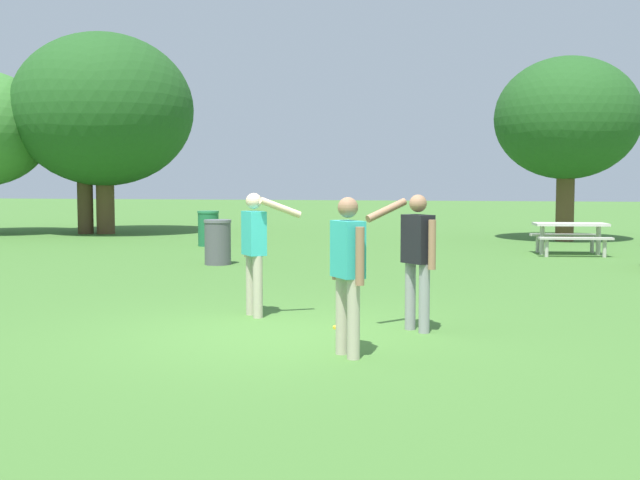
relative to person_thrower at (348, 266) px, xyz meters
The scene contains 11 objects.
ground_plane 1.68m from the person_thrower, 133.92° to the left, with size 120.00×120.00×0.00m, color #447530.
person_thrower is the anchor object (origin of this frame).
person_catcher 2.69m from the person_thrower, 126.50° to the left, with size 0.83×0.51×1.64m.
person_bystander 1.63m from the person_thrower, 69.06° to the left, with size 0.84×0.47×1.64m.
frisbee 1.83m from the person_thrower, 101.34° to the left, with size 0.25×0.25×0.03m, color yellow.
picnic_table_far 12.55m from the person_thrower, 74.06° to the left, with size 1.85×1.60×0.77m.
trash_can_beside_table 9.28m from the person_thrower, 116.77° to the left, with size 0.59×0.59×0.96m.
trash_can_further_along 14.13m from the person_thrower, 114.99° to the left, with size 0.59×0.59×0.96m.
tree_broad_center 20.59m from the person_thrower, 124.87° to the left, with size 3.88×3.88×5.83m.
tree_far_right 20.35m from the person_thrower, 123.11° to the left, with size 5.92×5.92×6.63m.
tree_slender_mid 17.21m from the person_thrower, 77.25° to the left, with size 4.20×4.20×5.39m.
Camera 1 is at (2.29, -9.05, 1.82)m, focal length 45.13 mm.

